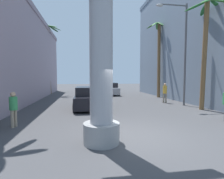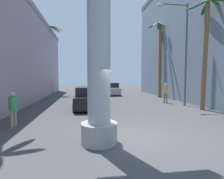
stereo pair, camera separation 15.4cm
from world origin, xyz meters
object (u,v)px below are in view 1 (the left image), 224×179
(car_far, at_px, (110,89))
(palm_tree_mid_right, at_px, (159,53))
(car_lead, at_px, (89,98))
(pedestrian_curb_left, at_px, (13,107))
(neon_sign_pole, at_px, (101,2))
(palm_tree_near_right, at_px, (206,41))
(pedestrian_mid_right, at_px, (165,91))
(street_lamp, at_px, (181,45))
(palm_tree_far_left, at_px, (48,53))

(car_far, xyz_separation_m, palm_tree_mid_right, (5.05, -3.61, 4.26))
(car_lead, relative_size, pedestrian_curb_left, 2.91)
(neon_sign_pole, relative_size, palm_tree_mid_right, 1.22)
(palm_tree_near_right, bearing_deg, pedestrian_mid_right, 106.81)
(street_lamp, relative_size, palm_tree_mid_right, 0.94)
(pedestrian_mid_right, bearing_deg, car_far, 114.54)
(neon_sign_pole, height_order, palm_tree_near_right, neon_sign_pole)
(neon_sign_pole, height_order, palm_tree_mid_right, neon_sign_pole)
(neon_sign_pole, height_order, street_lamp, neon_sign_pole)
(neon_sign_pole, xyz_separation_m, street_lamp, (7.02, 6.95, 0.06))
(street_lamp, relative_size, palm_tree_far_left, 0.87)
(car_lead, xyz_separation_m, car_far, (2.99, 9.47, -0.00))
(palm_tree_mid_right, bearing_deg, pedestrian_mid_right, -106.87)
(street_lamp, bearing_deg, car_lead, 178.39)
(car_lead, distance_m, palm_tree_near_right, 9.00)
(car_far, relative_size, pedestrian_mid_right, 2.61)
(palm_tree_near_right, bearing_deg, pedestrian_curb_left, -168.11)
(car_lead, bearing_deg, pedestrian_curb_left, -127.57)
(car_far, distance_m, palm_tree_near_right, 13.23)
(palm_tree_near_right, relative_size, pedestrian_curb_left, 4.65)
(palm_tree_mid_right, bearing_deg, street_lamp, -98.04)
(street_lamp, height_order, palm_tree_mid_right, palm_tree_mid_right)
(palm_tree_near_right, bearing_deg, car_lead, 164.06)
(palm_tree_far_left, xyz_separation_m, pedestrian_mid_right, (11.68, -10.18, -4.48))
(car_far, distance_m, palm_tree_far_left, 9.53)
(street_lamp, distance_m, car_far, 11.28)
(neon_sign_pole, xyz_separation_m, palm_tree_mid_right, (7.87, 13.00, 0.31))
(palm_tree_far_left, xyz_separation_m, pedestrian_curb_left, (1.47, -16.16, -4.56))
(street_lamp, bearing_deg, palm_tree_mid_right, 81.96)
(palm_tree_mid_right, relative_size, pedestrian_mid_right, 4.88)
(neon_sign_pole, xyz_separation_m, palm_tree_far_left, (-5.17, 18.71, 0.80))
(street_lamp, bearing_deg, pedestrian_mid_right, 107.68)
(car_lead, xyz_separation_m, palm_tree_far_left, (-5.00, 11.56, 4.75))
(street_lamp, relative_size, palm_tree_near_right, 1.07)
(car_lead, bearing_deg, palm_tree_near_right, -15.94)
(street_lamp, bearing_deg, car_far, 113.46)
(palm_tree_mid_right, relative_size, pedestrian_curb_left, 5.29)
(car_lead, distance_m, palm_tree_far_left, 13.46)
(neon_sign_pole, xyz_separation_m, car_lead, (-0.17, 7.15, -3.95))
(palm_tree_near_right, relative_size, pedestrian_mid_right, 4.28)
(palm_tree_near_right, height_order, palm_tree_mid_right, palm_tree_mid_right)
(pedestrian_mid_right, bearing_deg, car_lead, -168.37)
(palm_tree_far_left, distance_m, pedestrian_mid_right, 16.13)
(neon_sign_pole, relative_size, palm_tree_near_right, 1.39)
(car_lead, height_order, pedestrian_curb_left, pedestrian_curb_left)
(neon_sign_pole, height_order, pedestrian_curb_left, neon_sign_pole)
(street_lamp, bearing_deg, neon_sign_pole, -135.29)
(pedestrian_mid_right, bearing_deg, neon_sign_pole, -127.39)
(car_far, bearing_deg, pedestrian_mid_right, -65.46)
(car_lead, relative_size, palm_tree_far_left, 0.51)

